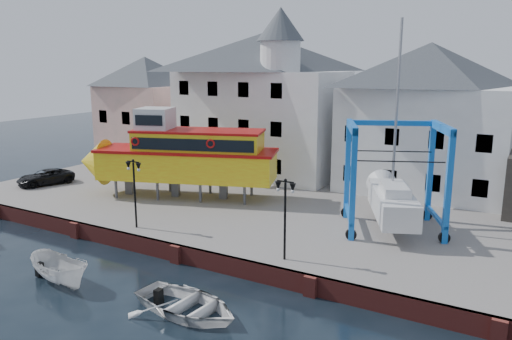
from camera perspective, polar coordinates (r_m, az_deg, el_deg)
The scene contains 13 objects.
ground at distance 28.19m, azimuth -9.04°, elevation -10.40°, with size 140.00×140.00×0.00m, color black.
hardstanding at distance 36.70m, azimuth 1.76°, elevation -4.03°, with size 44.00×22.00×1.00m, color slate.
quay_wall at distance 28.08m, azimuth -8.94°, elevation -9.39°, with size 44.00×0.47×1.00m.
building_pink at distance 51.65m, azimuth -12.37°, elevation 6.82°, with size 8.00×7.00×10.30m.
building_white_main at distance 44.19m, azimuth 0.77°, elevation 7.78°, with size 14.00×8.30×14.00m.
building_white_right at distance 40.04m, azimuth 18.91°, elevation 5.59°, with size 12.00×8.00×11.20m.
lamp_post_left at distance 30.34m, azimuth -13.78°, elevation -0.70°, with size 1.12×0.32×4.20m.
lamp_post_right at distance 24.68m, azimuth 3.36°, elevation -3.31°, with size 1.12×0.32×4.20m.
tour_boat at distance 37.00m, azimuth -9.24°, elevation 1.65°, with size 15.33×8.31×6.53m.
travel_lift at distance 31.20m, azimuth 15.16°, elevation -2.55°, with size 6.99×8.22×12.20m.
van at distance 44.08m, azimuth -22.92°, elevation -0.75°, with size 2.02×4.38×1.22m, color black.
motorboat_a at distance 27.24m, azimuth -21.36°, elevation -11.96°, with size 1.58×4.21×1.62m, color silver.
motorboat_b at distance 22.94m, azimuth -7.89°, elevation -15.91°, with size 3.72×5.21×1.08m, color silver.
Camera 1 is at (16.58, -20.09, 10.78)m, focal length 35.00 mm.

